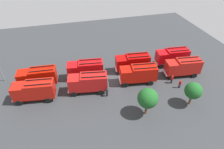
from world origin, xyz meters
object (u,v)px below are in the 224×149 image
firefighter_2 (172,79)px  tree_1 (148,98)px  firefighter_4 (130,62)px  fire_truck_5 (138,73)px  fire_truck_6 (88,82)px  firefighter_0 (107,92)px  tree_0 (193,91)px  fire_truck_0 (172,56)px  fire_truck_1 (133,62)px  fire_truck_3 (38,76)px  fire_truck_2 (86,69)px  firefighter_3 (88,81)px  fire_truck_4 (183,67)px  traffic_cone_0 (168,58)px  fire_truck_7 (34,90)px  firefighter_1 (180,84)px

firefighter_2 → tree_1: bearing=-141.8°
firefighter_4 → tree_1: 14.30m
fire_truck_5 → fire_truck_6: bearing=9.0°
fire_truck_6 → firefighter_0: size_ratio=4.14×
tree_0 → fire_truck_0: bearing=-103.5°
fire_truck_1 → firefighter_2: (-6.11, 5.96, -1.13)m
fire_truck_3 → firefighter_0: size_ratio=4.07×
fire_truck_2 → firefighter_2: 17.18m
firefighter_0 → fire_truck_3: bearing=-144.1°
firefighter_3 → tree_0: (-16.33, 9.69, 2.08)m
firefighter_3 → fire_truck_5: bearing=-68.8°
tree_0 → tree_1: bearing=1.0°
tree_1 → firefighter_2: bearing=-142.8°
firefighter_2 → fire_truck_1: bearing=136.7°
fire_truck_5 → tree_0: (-6.65, 7.84, 0.85)m
fire_truck_3 → firefighter_4: fire_truck_3 is taller
fire_truck_4 → firefighter_2: (3.24, 1.86, -1.13)m
fire_truck_2 → tree_1: size_ratio=1.47×
fire_truck_1 → traffic_cone_0: 10.20m
fire_truck_7 → tree_0: (-25.88, 7.89, 0.85)m
firefighter_3 → fire_truck_1: bearing=-45.7°
fire_truck_5 → firefighter_0: size_ratio=4.13×
fire_truck_6 → firefighter_2: size_ratio=4.13×
fire_truck_7 → firefighter_3: 9.79m
fire_truck_7 → fire_truck_5: bearing=-173.1°
fire_truck_7 → firefighter_2: 25.70m
fire_truck_4 → fire_truck_5: same height
fire_truck_2 → fire_truck_6: (0.15, 4.32, 0.00)m
firefighter_1 → firefighter_2: 1.84m
fire_truck_4 → firefighter_3: (19.29, -1.93, -1.24)m
fire_truck_5 → firefighter_1: (-7.14, 3.61, -1.20)m
fire_truck_3 → fire_truck_6: 9.91m
fire_truck_5 → traffic_cone_0: size_ratio=13.00×
fire_truck_7 → tree_0: bearing=170.1°
fire_truck_6 → firefighter_0: fire_truck_6 is taller
firefighter_4 → firefighter_3: bearing=-1.5°
firefighter_0 → firefighter_1: bearing=58.8°
fire_truck_3 → traffic_cone_0: fire_truck_3 is taller
fire_truck_2 → firefighter_3: bearing=96.7°
tree_1 → traffic_cone_0: bearing=-129.0°
fire_truck_0 → tree_1: tree_1 is taller
fire_truck_4 → firefighter_3: bearing=0.9°
fire_truck_1 → tree_0: (-6.39, 11.87, 0.85)m
fire_truck_7 → firefighter_4: size_ratio=4.59×
fire_truck_1 → firefighter_4: fire_truck_1 is taller
firefighter_3 → firefighter_4: 10.80m
fire_truck_7 → tree_0: size_ratio=1.67×
fire_truck_1 → firefighter_0: bearing=48.3°
fire_truck_1 → fire_truck_3: (19.09, 0.09, 0.00)m
firefighter_2 → firefighter_0: bearing=-177.0°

